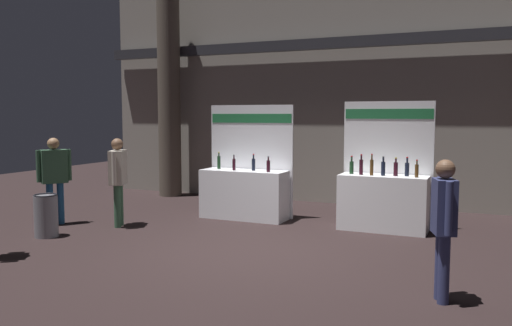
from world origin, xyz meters
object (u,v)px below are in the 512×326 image
object	(u,v)px
visitor_5	(118,174)
visitor_1	(54,172)
trash_bin	(46,216)
visitor_2	(444,220)
exhibitor_booth_1	(384,197)
exhibitor_booth_0	(245,189)

from	to	relation	value
visitor_5	visitor_1	bearing A→B (deg)	81.22
trash_bin	visitor_2	distance (m)	6.41
exhibitor_booth_1	trash_bin	distance (m)	5.84
trash_bin	exhibitor_booth_0	bearing A→B (deg)	50.04
visitor_2	visitor_5	size ratio (longest dim) A/B	0.97
exhibitor_booth_1	trash_bin	world-z (taller)	exhibitor_booth_1
exhibitor_booth_0	visitor_1	size ratio (longest dim) A/B	1.38
visitor_1	visitor_2	bearing A→B (deg)	113.66
exhibitor_booth_0	visitor_5	xyz separation A→B (m)	(-1.79, -1.66, 0.40)
trash_bin	visitor_1	distance (m)	1.20
visitor_2	visitor_1	bearing A→B (deg)	-118.88
exhibitor_booth_0	exhibitor_booth_1	size ratio (longest dim) A/B	0.98
exhibitor_booth_0	visitor_5	size ratio (longest dim) A/B	1.38
exhibitor_booth_0	trash_bin	bearing A→B (deg)	-129.96
exhibitor_booth_0	trash_bin	size ratio (longest dim) A/B	3.10
exhibitor_booth_0	exhibitor_booth_1	bearing A→B (deg)	0.70
exhibitor_booth_0	visitor_1	xyz separation A→B (m)	(-2.98, -2.00, 0.40)
visitor_1	exhibitor_booth_1	bearing A→B (deg)	144.45
exhibitor_booth_1	visitor_5	xyz separation A→B (m)	(-4.50, -1.69, 0.38)
exhibitor_booth_1	visitor_2	world-z (taller)	exhibitor_booth_1
exhibitor_booth_1	visitor_5	world-z (taller)	exhibitor_booth_1
exhibitor_booth_0	exhibitor_booth_1	distance (m)	2.71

